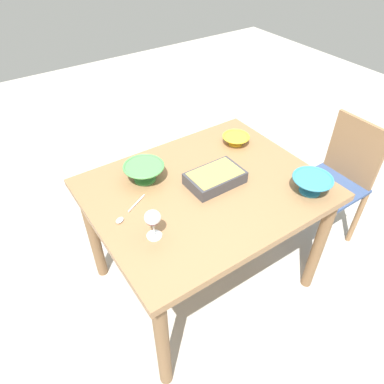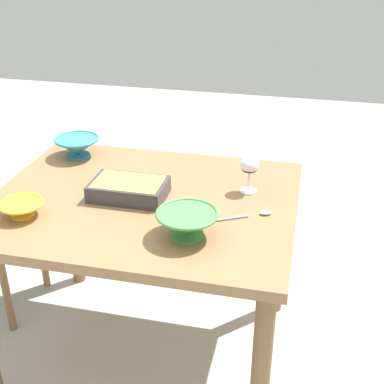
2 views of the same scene
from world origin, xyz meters
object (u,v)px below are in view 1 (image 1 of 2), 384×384
at_px(casserole_dish, 215,177).
at_px(small_bowl, 312,184).
at_px(dining_table, 205,202).
at_px(chair, 335,180).
at_px(wine_glass, 153,219).
at_px(serving_bowl, 236,139).
at_px(mixing_bowl, 144,172).
at_px(serving_spoon, 125,214).

distance_m(casserole_dish, small_bowl, 0.48).
relative_size(dining_table, chair, 1.33).
height_order(dining_table, small_bowl, small_bowl).
bearing_deg(wine_glass, serving_bowl, -153.88).
relative_size(mixing_bowl, serving_spoon, 1.03).
bearing_deg(chair, dining_table, -8.95).
xyz_separation_m(dining_table, small_bowl, (-0.41, 0.32, 0.16)).
bearing_deg(small_bowl, chair, -161.68).
distance_m(casserole_dish, serving_bowl, 0.40).
relative_size(mixing_bowl, small_bowl, 1.06).
xyz_separation_m(dining_table, serving_spoon, (0.44, -0.04, 0.11)).
distance_m(chair, serving_bowl, 0.75).
bearing_deg(dining_table, mixing_bowl, -44.77).
bearing_deg(small_bowl, mixing_bowl, -40.64).
distance_m(dining_table, wine_glass, 0.47).
bearing_deg(mixing_bowl, dining_table, 135.23).
distance_m(casserole_dish, mixing_bowl, 0.37).
distance_m(chair, small_bowl, 0.65).
relative_size(serving_bowl, serving_spoon, 0.78).
relative_size(casserole_dish, mixing_bowl, 1.35).
bearing_deg(wine_glass, small_bowl, 167.68).
bearing_deg(wine_glass, serving_spoon, -75.70).
relative_size(dining_table, casserole_dish, 4.06).
bearing_deg(wine_glass, casserole_dish, -161.63).
bearing_deg(mixing_bowl, serving_bowl, -179.92).
bearing_deg(casserole_dish, serving_spoon, -4.85).
bearing_deg(dining_table, serving_bowl, -149.14).
distance_m(serving_bowl, serving_spoon, 0.84).
bearing_deg(dining_table, casserole_dish, 178.69).
bearing_deg(chair, wine_glass, 0.02).
relative_size(chair, wine_glass, 6.00).
bearing_deg(wine_glass, chair, -179.98).
bearing_deg(mixing_bowl, casserole_dish, 141.32).
xyz_separation_m(casserole_dish, mixing_bowl, (0.29, -0.23, 0.02)).
bearing_deg(serving_bowl, chair, 145.91).
relative_size(chair, serving_bowl, 5.46).
height_order(wine_glass, serving_bowl, wine_glass).
relative_size(casserole_dish, serving_spoon, 1.39).
relative_size(wine_glass, mixing_bowl, 0.69).
bearing_deg(casserole_dish, dining_table, -1.31).
relative_size(dining_table, wine_glass, 7.96).
bearing_deg(chair, mixing_bowl, -17.82).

